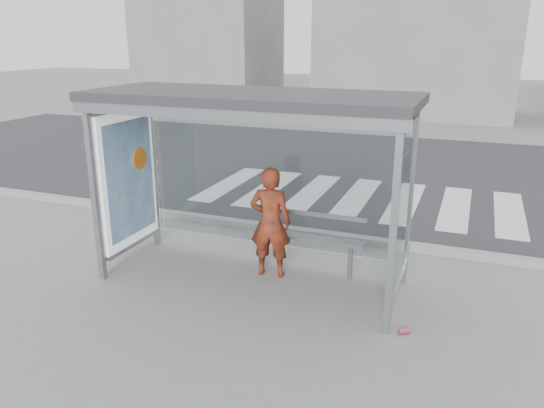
{
  "coord_description": "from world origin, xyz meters",
  "views": [
    {
      "loc": [
        2.73,
        -6.23,
        3.3
      ],
      "look_at": [
        0.23,
        0.2,
        1.1
      ],
      "focal_mm": 35.0,
      "sensor_mm": 36.0,
      "label": 1
    }
  ],
  "objects_px": {
    "bench": "(306,237)",
    "soda_can": "(404,331)",
    "person": "(270,222)",
    "bus_shelter": "(226,139)"
  },
  "relations": [
    {
      "from": "bench",
      "to": "soda_can",
      "type": "xyz_separation_m",
      "value": [
        1.6,
        -1.24,
        -0.5
      ]
    },
    {
      "from": "person",
      "to": "bench",
      "type": "distance_m",
      "value": 0.59
    },
    {
      "from": "bus_shelter",
      "to": "person",
      "type": "bearing_deg",
      "value": 22.68
    },
    {
      "from": "bus_shelter",
      "to": "bench",
      "type": "relative_size",
      "value": 2.46
    },
    {
      "from": "bus_shelter",
      "to": "bench",
      "type": "xyz_separation_m",
      "value": [
        0.97,
        0.52,
        -1.45
      ]
    },
    {
      "from": "person",
      "to": "bench",
      "type": "xyz_separation_m",
      "value": [
        0.43,
        0.3,
        -0.27
      ]
    },
    {
      "from": "soda_can",
      "to": "person",
      "type": "bearing_deg",
      "value": 155.1
    },
    {
      "from": "person",
      "to": "bench",
      "type": "height_order",
      "value": "person"
    },
    {
      "from": "bus_shelter",
      "to": "person",
      "type": "xyz_separation_m",
      "value": [
        0.54,
        0.23,
        -1.18
      ]
    },
    {
      "from": "bench",
      "to": "soda_can",
      "type": "relative_size",
      "value": 13.37
    }
  ]
}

